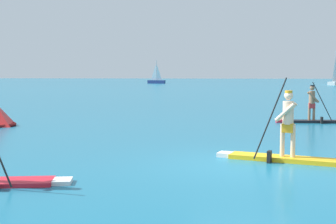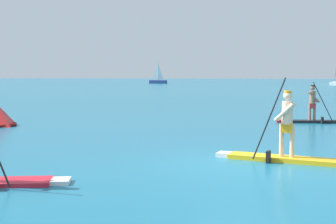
{
  "view_description": "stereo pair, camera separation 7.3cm",
  "coord_description": "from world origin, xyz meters",
  "views": [
    {
      "loc": [
        0.04,
        -10.82,
        2.1
      ],
      "look_at": [
        -2.84,
        5.82,
        0.74
      ],
      "focal_mm": 50.05,
      "sensor_mm": 36.0,
      "label": 1
    },
    {
      "loc": [
        0.11,
        -10.81,
        2.1
      ],
      "look_at": [
        -2.84,
        5.82,
        0.74
      ],
      "focal_mm": 50.05,
      "sensor_mm": 36.0,
      "label": 2
    }
  ],
  "objects": [
    {
      "name": "paddleboarder_far_right",
      "position": [
        2.83,
        10.22,
        0.35
      ],
      "size": [
        3.28,
        0.86,
        1.82
      ],
      "rotation": [
        0.0,
        0.0,
        0.09
      ],
      "color": "black",
      "rests_on": "ground"
    },
    {
      "name": "paddleboarder_mid_center",
      "position": [
        0.94,
        0.72,
        0.36
      ],
      "size": [
        3.41,
        1.29,
        2.07
      ],
      "rotation": [
        0.0,
        0.0,
        2.88
      ],
      "color": "yellow",
      "rests_on": "ground"
    },
    {
      "name": "sailboat_left_horizon",
      "position": [
        -20.78,
        93.92,
        0.8
      ],
      "size": [
        4.14,
        1.58,
        5.4
      ],
      "rotation": [
        0.0,
        0.0,
        2.98
      ],
      "color": "navy",
      "rests_on": "ground"
    },
    {
      "name": "ground",
      "position": [
        0.0,
        0.0,
        0.0
      ],
      "size": [
        440.0,
        440.0,
        0.0
      ],
      "primitive_type": "plane",
      "color": "#196B8C"
    },
    {
      "name": "sailboat_right_horizon",
      "position": [
        16.64,
        85.43,
        0.79
      ],
      "size": [
        3.62,
        6.28,
        6.72
      ],
      "rotation": [
        0.0,
        0.0,
        1.18
      ],
      "color": "white",
      "rests_on": "ground"
    }
  ]
}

